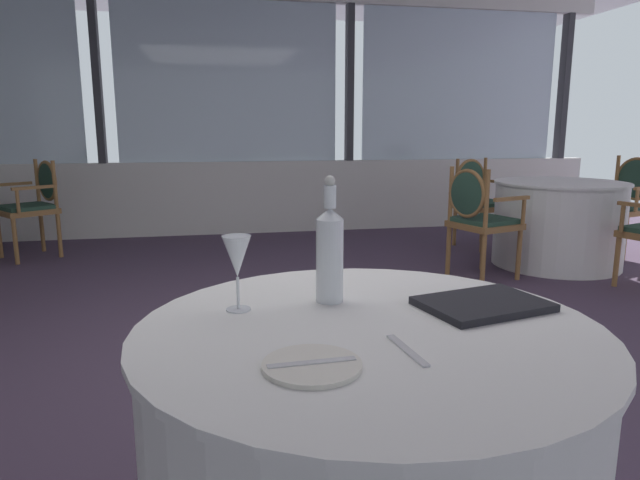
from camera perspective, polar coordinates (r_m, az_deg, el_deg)
ground_plane at (r=3.03m, az=-5.35°, el=-12.64°), size 13.57×13.57×0.00m
window_wall_far at (r=6.68m, az=-9.14°, el=10.53°), size 9.13×0.14×2.90m
foreground_table at (r=1.53m, az=4.75°, el=-22.26°), size 1.12×1.12×0.76m
side_plate at (r=1.13m, az=-0.83°, el=-12.65°), size 0.20×0.20×0.01m
butter_knife at (r=1.13m, az=-0.83°, el=-12.40°), size 0.18×0.03×0.00m
dinner_fork at (r=1.22m, az=8.88°, el=-11.03°), size 0.04×0.18×0.00m
water_bottle at (r=1.50m, az=1.00°, el=-1.21°), size 0.07×0.07×0.34m
wine_glass at (r=1.44m, az=-8.47°, el=-1.86°), size 0.08×0.08×0.20m
menu_book at (r=1.54m, az=16.26°, el=-6.30°), size 0.36×0.29×0.02m
dining_chair_0_3 at (r=6.05m, az=-27.10°, el=3.69°), size 0.65×0.66×0.93m
background_table_1 at (r=5.51m, az=23.09°, el=1.55°), size 1.15×1.15×0.76m
dining_chair_1_1 at (r=6.31m, az=28.84°, el=3.84°), size 0.58×0.62×0.96m
dining_chair_1_2 at (r=6.14m, az=15.83°, el=4.42°), size 0.62×0.58×0.92m
dining_chair_1_3 at (r=4.74m, az=15.82°, el=2.63°), size 0.58×0.62×0.92m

